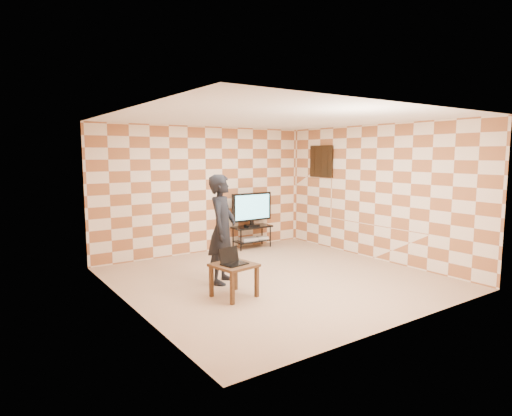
% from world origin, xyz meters
% --- Properties ---
extents(floor, '(5.00, 5.00, 0.00)m').
position_xyz_m(floor, '(0.00, 0.00, 0.00)').
color(floor, tan).
rests_on(floor, ground).
extents(wall_back, '(5.00, 0.02, 2.70)m').
position_xyz_m(wall_back, '(0.00, 2.50, 1.35)').
color(wall_back, beige).
rests_on(wall_back, ground).
extents(wall_front, '(5.00, 0.02, 2.70)m').
position_xyz_m(wall_front, '(0.00, -2.50, 1.35)').
color(wall_front, beige).
rests_on(wall_front, ground).
extents(wall_left, '(0.02, 5.00, 2.70)m').
position_xyz_m(wall_left, '(-2.50, 0.00, 1.35)').
color(wall_left, beige).
rests_on(wall_left, ground).
extents(wall_right, '(0.02, 5.00, 2.70)m').
position_xyz_m(wall_right, '(2.50, 0.00, 1.35)').
color(wall_right, beige).
rests_on(wall_right, ground).
extents(ceiling, '(5.00, 5.00, 0.02)m').
position_xyz_m(ceiling, '(0.00, 0.00, 2.70)').
color(ceiling, white).
rests_on(ceiling, wall_back).
extents(wall_art, '(0.04, 0.72, 0.72)m').
position_xyz_m(wall_art, '(2.47, 1.55, 1.95)').
color(wall_art, black).
rests_on(wall_art, wall_right).
extents(tv_stand, '(0.91, 0.41, 0.50)m').
position_xyz_m(tv_stand, '(1.02, 2.24, 0.36)').
color(tv_stand, black).
rests_on(tv_stand, floor).
extents(tv, '(1.04, 0.21, 0.75)m').
position_xyz_m(tv, '(1.02, 2.24, 0.92)').
color(tv, black).
rests_on(tv, tv_stand).
extents(dvd_player, '(0.40, 0.30, 0.06)m').
position_xyz_m(dvd_player, '(0.94, 2.26, 0.20)').
color(dvd_player, silver).
rests_on(dvd_player, tv_stand).
extents(game_console, '(0.28, 0.23, 0.06)m').
position_xyz_m(game_console, '(1.31, 2.23, 0.20)').
color(game_console, silver).
rests_on(game_console, tv_stand).
extents(side_table, '(0.65, 0.65, 0.50)m').
position_xyz_m(side_table, '(-1.10, -0.42, 0.41)').
color(side_table, '#392310').
rests_on(side_table, floor).
extents(laptop, '(0.40, 0.34, 0.24)m').
position_xyz_m(laptop, '(-1.12, -0.41, 0.55)').
color(laptop, black).
rests_on(laptop, side_table).
extents(person, '(0.77, 0.76, 1.79)m').
position_xyz_m(person, '(-0.87, 0.31, 0.89)').
color(person, black).
rests_on(person, floor).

